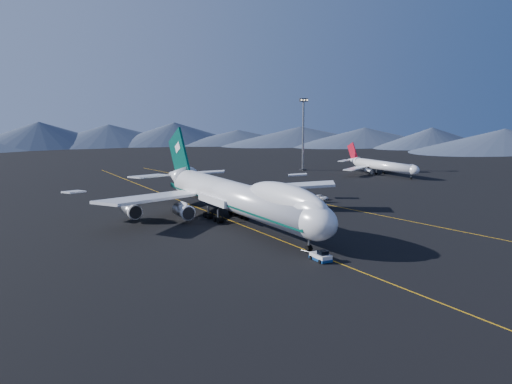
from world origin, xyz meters
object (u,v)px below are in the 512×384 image
service_van (321,197)px  floodlight_mast (303,134)px  second_jet (381,166)px  boeing_747 (237,197)px  pushback_tug (321,257)px

service_van → floodlight_mast: floodlight_mast is taller
second_jet → floodlight_mast: size_ratio=1.38×
second_jet → boeing_747: bearing=-142.4°
pushback_tug → service_van: bearing=56.7°
second_jet → service_van: second_jet is taller
boeing_747 → service_van: boeing_747 is taller
boeing_747 → second_jet: (83.17, 47.44, -2.61)m
pushback_tug → floodlight_mast: 125.37m
boeing_747 → floodlight_mast: bearing=47.4°
boeing_747 → floodlight_mast: (66.36, 72.11, 7.86)m
floodlight_mast → service_van: bearing=-120.3°
boeing_747 → second_jet: boeing_747 is taller
boeing_747 → floodlight_mast: size_ratio=2.68×
pushback_tug → service_van: pushback_tug is taller
service_van → pushback_tug: bearing=-148.6°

